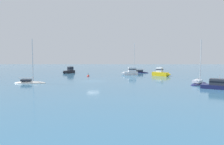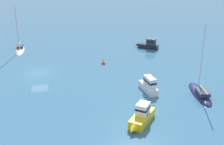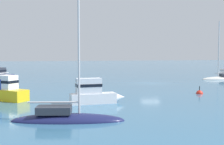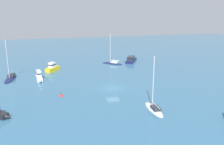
{
  "view_description": "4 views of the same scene",
  "coord_description": "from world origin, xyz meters",
  "px_view_note": "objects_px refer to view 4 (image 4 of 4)",
  "views": [
    {
      "loc": [
        -48.27,
        -4.44,
        5.78
      ],
      "look_at": [
        9.11,
        -3.98,
        1.1
      ],
      "focal_mm": 36.48,
      "sensor_mm": 36.0,
      "label": 1
    },
    {
      "loc": [
        3.04,
        -44.37,
        17.6
      ],
      "look_at": [
        10.2,
        -6.81,
        2.08
      ],
      "focal_mm": 48.59,
      "sensor_mm": 36.0,
      "label": 2
    },
    {
      "loc": [
        41.82,
        -11.82,
        4.65
      ],
      "look_at": [
        8.27,
        -6.53,
        2.13
      ],
      "focal_mm": 52.27,
      "sensor_mm": 36.0,
      "label": 3
    },
    {
      "loc": [
        11.81,
        47.77,
        16.66
      ],
      "look_at": [
        -0.97,
        -4.89,
        1.91
      ],
      "focal_mm": 41.06,
      "sensor_mm": 36.0,
      "label": 4
    }
  ],
  "objects_px": {
    "cabin_cruiser": "(39,77)",
    "cabin_cruiser_1": "(53,68)",
    "powerboat": "(131,59)",
    "channel_buoy": "(61,96)",
    "sloop": "(113,63)",
    "ketch": "(154,109)",
    "ketch_1": "(10,79)"
  },
  "relations": [
    {
      "from": "sloop",
      "to": "ketch",
      "type": "distance_m",
      "value": 32.87
    },
    {
      "from": "powerboat",
      "to": "ketch",
      "type": "distance_m",
      "value": 35.24
    },
    {
      "from": "sloop",
      "to": "ketch_1",
      "type": "xyz_separation_m",
      "value": [
        26.04,
        9.18,
        -0.05
      ]
    },
    {
      "from": "cabin_cruiser",
      "to": "channel_buoy",
      "type": "xyz_separation_m",
      "value": [
        -4.22,
        11.3,
        -0.86
      ]
    },
    {
      "from": "sloop",
      "to": "cabin_cruiser_1",
      "type": "bearing_deg",
      "value": 53.23
    },
    {
      "from": "ketch",
      "to": "channel_buoy",
      "type": "height_order",
      "value": "ketch"
    },
    {
      "from": "powerboat",
      "to": "cabin_cruiser",
      "type": "bearing_deg",
      "value": 146.29
    },
    {
      "from": "sloop",
      "to": "cabin_cruiser_1",
      "type": "xyz_separation_m",
      "value": [
        16.5,
        3.79,
        0.65
      ]
    },
    {
      "from": "cabin_cruiser_1",
      "to": "ketch",
      "type": "xyz_separation_m",
      "value": [
        -15.3,
        29.06,
        -0.67
      ]
    },
    {
      "from": "ketch",
      "to": "powerboat",
      "type": "bearing_deg",
      "value": -12.41
    },
    {
      "from": "cabin_cruiser_1",
      "to": "powerboat",
      "type": "height_order",
      "value": "cabin_cruiser_1"
    },
    {
      "from": "cabin_cruiser",
      "to": "powerboat",
      "type": "height_order",
      "value": "powerboat"
    },
    {
      "from": "channel_buoy",
      "to": "sloop",
      "type": "bearing_deg",
      "value": -124.0
    },
    {
      "from": "ketch",
      "to": "channel_buoy",
      "type": "xyz_separation_m",
      "value": [
        14.24,
        -9.96,
        -0.15
      ]
    },
    {
      "from": "cabin_cruiser_1",
      "to": "ketch_1",
      "type": "distance_m",
      "value": 10.97
    },
    {
      "from": "cabin_cruiser",
      "to": "powerboat",
      "type": "xyz_separation_m",
      "value": [
        -25.66,
        -13.22,
        -0.2
      ]
    },
    {
      "from": "cabin_cruiser_1",
      "to": "powerboat",
      "type": "xyz_separation_m",
      "value": [
        -22.5,
        -5.43,
        -0.15
      ]
    },
    {
      "from": "cabin_cruiser",
      "to": "powerboat",
      "type": "distance_m",
      "value": 28.87
    },
    {
      "from": "ketch",
      "to": "ketch_1",
      "type": "xyz_separation_m",
      "value": [
        24.83,
        -23.67,
        -0.03
      ]
    },
    {
      "from": "ketch",
      "to": "channel_buoy",
      "type": "distance_m",
      "value": 17.38
    },
    {
      "from": "cabin_cruiser",
      "to": "cabin_cruiser_1",
      "type": "height_order",
      "value": "cabin_cruiser_1"
    },
    {
      "from": "cabin_cruiser_1",
      "to": "cabin_cruiser",
      "type": "bearing_deg",
      "value": -164.23
    },
    {
      "from": "cabin_cruiser_1",
      "to": "channel_buoy",
      "type": "xyz_separation_m",
      "value": [
        -1.06,
        19.1,
        -0.81
      ]
    },
    {
      "from": "ketch_1",
      "to": "channel_buoy",
      "type": "xyz_separation_m",
      "value": [
        -10.6,
        13.7,
        -0.12
      ]
    },
    {
      "from": "cabin_cruiser",
      "to": "powerboat",
      "type": "bearing_deg",
      "value": 108.96
    },
    {
      "from": "channel_buoy",
      "to": "ketch",
      "type": "bearing_deg",
      "value": 145.01
    },
    {
      "from": "sloop",
      "to": "powerboat",
      "type": "distance_m",
      "value": 6.24
    },
    {
      "from": "sloop",
      "to": "ketch",
      "type": "xyz_separation_m",
      "value": [
        1.2,
        32.85,
        -0.02
      ]
    },
    {
      "from": "powerboat",
      "to": "ketch_1",
      "type": "height_order",
      "value": "ketch_1"
    },
    {
      "from": "ketch",
      "to": "ketch_1",
      "type": "relative_size",
      "value": 0.94
    },
    {
      "from": "powerboat",
      "to": "channel_buoy",
      "type": "height_order",
      "value": "powerboat"
    },
    {
      "from": "sloop",
      "to": "cabin_cruiser",
      "type": "distance_m",
      "value": 22.83
    }
  ]
}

